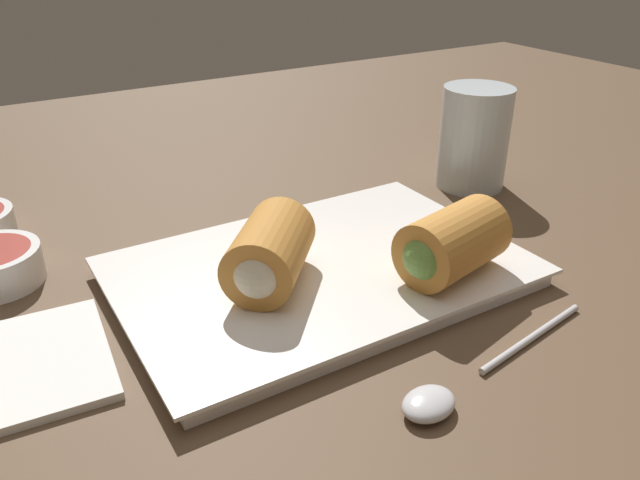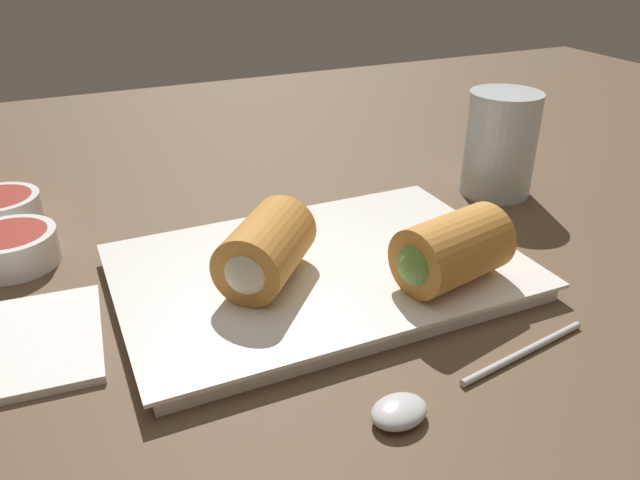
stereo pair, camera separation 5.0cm
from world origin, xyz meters
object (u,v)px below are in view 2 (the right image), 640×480
at_px(serving_plate, 320,272).
at_px(dipping_bowl_near, 12,247).
at_px(dipping_bowl_far, 0,210).
at_px(spoon, 426,399).
at_px(drinking_glass, 500,144).

distance_m(serving_plate, dipping_bowl_near, 0.26).
bearing_deg(serving_plate, dipping_bowl_far, 136.96).
xyz_separation_m(serving_plate, dipping_bowl_near, (-0.22, 0.13, 0.01)).
height_order(serving_plate, dipping_bowl_near, dipping_bowl_near).
bearing_deg(dipping_bowl_near, spoon, -52.68).
bearing_deg(serving_plate, spoon, -90.98).
distance_m(spoon, drinking_glass, 0.35).
xyz_separation_m(dipping_bowl_near, drinking_glass, (0.46, -0.04, 0.04)).
distance_m(serving_plate, spoon, 0.16).
distance_m(dipping_bowl_near, drinking_glass, 0.47).
xyz_separation_m(dipping_bowl_far, drinking_glass, (0.47, -0.13, 0.04)).
distance_m(dipping_bowl_near, spoon, 0.36).
relative_size(dipping_bowl_near, spoon, 0.41).
height_order(serving_plate, drinking_glass, drinking_glass).
bearing_deg(dipping_bowl_near, drinking_glass, -5.17).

